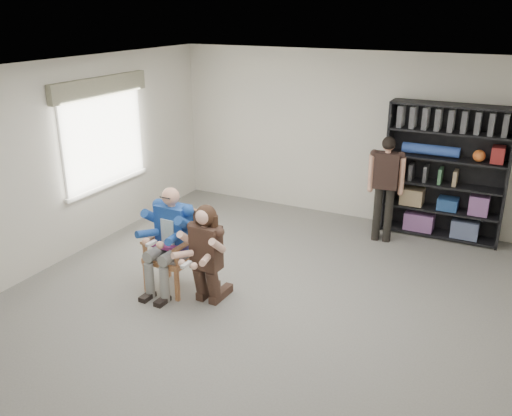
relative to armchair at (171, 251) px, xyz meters
The scene contains 8 objects.
room_shell 1.39m from the armchair, ahead, with size 6.00×7.00×2.80m, color white, non-canonical shape.
floor 1.21m from the armchair, ahead, with size 6.00×7.00×0.01m, color slate.
window_left 2.40m from the armchair, 150.91° to the left, with size 0.16×2.00×1.75m, color white, non-canonical shape.
armchair is the anchor object (origin of this frame).
seated_man 0.16m from the armchair, ahead, with size 0.59×0.83×1.38m, color navy, non-canonical shape.
kneeling_woman 0.60m from the armchair, 11.69° to the right, with size 0.53×0.85×1.26m, color #37261C, non-canonical shape.
bookshelf 4.36m from the armchair, 49.97° to the left, with size 1.80×0.38×2.10m, color black, non-canonical shape.
standing_man 3.41m from the armchair, 53.54° to the left, with size 0.51×0.28×1.66m, color black, non-canonical shape.
Camera 1 is at (2.67, -5.13, 3.45)m, focal length 38.00 mm.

